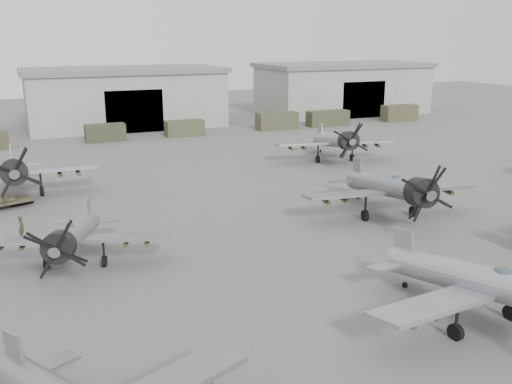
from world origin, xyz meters
TOP-DOWN VIEW (x-y plane):
  - ground at (0.00, 0.00)m, footprint 220.00×220.00m
  - hangar_center at (0.00, 61.96)m, footprint 29.00×14.80m
  - hangar_right at (38.00, 61.96)m, footprint 29.00×14.80m
  - support_truck_3 at (-5.00, 50.00)m, footprint 5.07×2.20m
  - support_truck_4 at (5.68, 50.00)m, footprint 5.20×2.20m
  - support_truck_5 at (19.71, 50.00)m, footprint 6.10×2.20m
  - support_truck_6 at (28.26, 50.00)m, footprint 6.54×2.20m
  - support_truck_7 at (41.50, 50.00)m, footprint 5.89×2.20m
  - aircraft_near_1 at (3.53, -7.34)m, footprint 12.76×11.49m
  - aircraft_mid_1 at (-13.38, 7.97)m, footprint 11.13×10.02m
  - aircraft_mid_2 at (9.54, 8.41)m, footprint 13.45×12.11m
  - aircraft_far_0 at (-16.30, 25.40)m, footprint 13.69×12.32m
  - aircraft_far_1 at (16.04, 27.29)m, footprint 13.06×11.76m
  - ground_crew at (-16.12, 14.92)m, footprint 0.41×0.59m

SIDE VIEW (x-z plane):
  - ground at x=0.00m, z-range 0.00..0.00m
  - ground_crew at x=-16.12m, z-range 0.00..1.55m
  - support_truck_4 at x=5.68m, z-range 0.00..2.11m
  - support_truck_3 at x=-5.00m, z-range 0.00..2.24m
  - support_truck_6 at x=28.26m, z-range 0.00..2.30m
  - support_truck_5 at x=19.71m, z-range 0.00..2.49m
  - support_truck_7 at x=41.50m, z-range 0.00..2.54m
  - aircraft_mid_1 at x=-13.38m, z-range -0.20..4.25m
  - aircraft_near_1 at x=3.53m, z-range -0.23..4.85m
  - aircraft_far_1 at x=16.04m, z-range -0.23..4.95m
  - aircraft_mid_2 at x=9.54m, z-range -0.24..5.10m
  - aircraft_far_0 at x=-16.30m, z-range -0.25..5.25m
  - hangar_center at x=0.00m, z-range 0.02..8.72m
  - hangar_right at x=38.00m, z-range 0.02..8.72m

